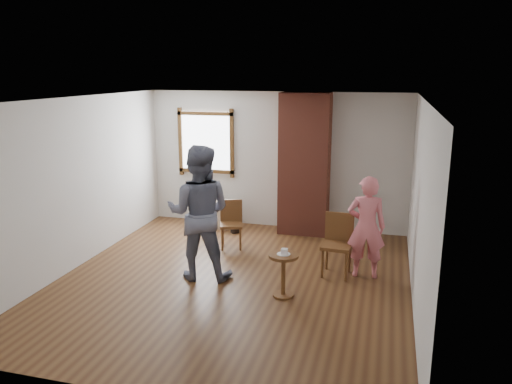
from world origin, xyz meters
TOP-DOWN VIEW (x-y plane):
  - ground at (0.00, 0.00)m, footprint 5.50×5.50m
  - room_shell at (-0.06, 0.61)m, footprint 5.04×5.52m
  - brick_chimney at (0.60, 2.50)m, footprint 0.90×0.50m
  - stoneware_crock at (-0.93, 2.40)m, footprint 0.47×0.47m
  - dark_pot at (-0.64, 2.13)m, footprint 0.21×0.21m
  - dining_chair_left at (-0.47, 1.41)m, footprint 0.47×0.47m
  - dining_chair_right at (1.43, 0.68)m, footprint 0.45×0.45m
  - side_table at (0.81, -0.30)m, footprint 0.40×0.40m
  - cake_plate at (0.81, -0.30)m, footprint 0.18×0.18m
  - cake_slice at (0.82, -0.30)m, footprint 0.08×0.07m
  - man at (-0.50, 0.03)m, footprint 1.05×0.88m
  - person_pink at (1.83, 0.68)m, footprint 0.58×0.41m

SIDE VIEW (x-z plane):
  - ground at x=0.00m, z-range 0.00..0.00m
  - dark_pot at x=-0.64m, z-range 0.00..0.16m
  - stoneware_crock at x=-0.93m, z-range 0.00..0.51m
  - side_table at x=0.81m, z-range 0.10..0.70m
  - dining_chair_left at x=-0.47m, z-range 0.05..0.86m
  - dining_chair_right at x=1.43m, z-range 0.06..0.97m
  - cake_plate at x=0.81m, z-range 0.60..0.61m
  - cake_slice at x=0.82m, z-range 0.61..0.67m
  - person_pink at x=1.83m, z-range 0.00..1.52m
  - man at x=-0.50m, z-range 0.00..1.97m
  - brick_chimney at x=0.60m, z-range 0.00..2.60m
  - room_shell at x=-0.06m, z-range 0.50..3.12m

